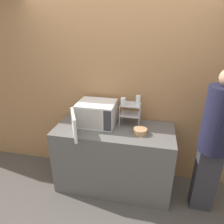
{
  "coord_description": "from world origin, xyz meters",
  "views": [
    {
      "loc": [
        0.46,
        -1.91,
        2.15
      ],
      "look_at": [
        -0.03,
        0.38,
        1.13
      ],
      "focal_mm": 32.0,
      "sensor_mm": 36.0,
      "label": 1
    }
  ],
  "objects": [
    {
      "name": "microwave",
      "position": [
        -0.26,
        0.41,
        1.07
      ],
      "size": [
        0.52,
        0.77,
        0.31
      ],
      "color": "silver",
      "rests_on": "counter"
    },
    {
      "name": "glass_front_left",
      "position": [
        0.1,
        0.44,
        1.26
      ],
      "size": [
        0.06,
        0.06,
        0.1
      ],
      "color": "silver",
      "rests_on": "dish_rack"
    },
    {
      "name": "counter",
      "position": [
        0.0,
        0.34,
        0.46
      ],
      "size": [
        1.55,
        0.68,
        0.92
      ],
      "color": "#595654",
      "rests_on": "ground_plane"
    },
    {
      "name": "wall_back",
      "position": [
        0.0,
        0.72,
        1.3
      ],
      "size": [
        8.0,
        0.06,
        2.6
      ],
      "color": "#9E7047",
      "rests_on": "ground_plane"
    },
    {
      "name": "person",
      "position": [
        1.16,
        0.18,
        1.01
      ],
      "size": [
        0.32,
        0.32,
        1.78
      ],
      "color": "#2D2D33",
      "rests_on": "ground_plane"
    },
    {
      "name": "dish_rack",
      "position": [
        0.19,
        0.51,
        1.13
      ],
      "size": [
        0.27,
        0.22,
        0.29
      ],
      "color": "#B2B2B7",
      "rests_on": "counter"
    },
    {
      "name": "bowl",
      "position": [
        0.34,
        0.28,
        0.95
      ],
      "size": [
        0.17,
        0.17,
        0.07
      ],
      "color": "#AD7F56",
      "rests_on": "counter"
    },
    {
      "name": "glass_back_right",
      "position": [
        0.28,
        0.58,
        1.26
      ],
      "size": [
        0.06,
        0.06,
        0.1
      ],
      "color": "silver",
      "rests_on": "dish_rack"
    },
    {
      "name": "ground_plane",
      "position": [
        0.0,
        0.0,
        0.0
      ],
      "size": [
        12.0,
        12.0,
        0.0
      ],
      "primitive_type": "plane",
      "color": "#4C4742"
    }
  ]
}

